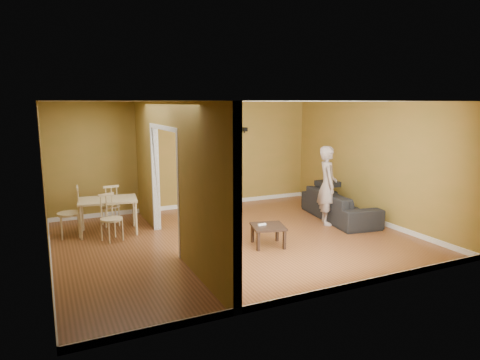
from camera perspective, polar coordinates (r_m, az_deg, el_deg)
name	(u,v)px	position (r m, az deg, el deg)	size (l,w,h in m)	color
room_shell	(235,172)	(7.98, -0.70, 1.07)	(6.50, 6.50, 6.50)	brown
partition	(172,177)	(7.57, -9.01, 0.44)	(0.22, 5.50, 2.60)	olive
wall_speaker	(245,129)	(10.97, 0.69, 6.76)	(0.10, 0.10, 0.10)	black
sofa	(340,201)	(9.79, 13.14, -2.72)	(0.94, 2.20, 0.84)	black
person	(328,179)	(9.27, 11.60, 0.19)	(0.56, 0.72, 1.97)	slate
bookshelf	(220,171)	(10.70, -2.69, 1.14)	(0.74, 0.32, 1.75)	white
paper_box_navy_a	(222,187)	(10.74, -2.44, -0.97)	(0.43, 0.28, 0.22)	navy
paper_box_teal	(219,174)	(10.65, -2.85, 0.85)	(0.46, 0.30, 0.23)	#147679
paper_box_navy_b	(222,160)	(10.63, -2.47, 2.65)	(0.41, 0.27, 0.21)	#1A2547
paper_box_navy_c	(219,152)	(10.58, -2.81, 3.77)	(0.42, 0.27, 0.21)	navy
coffee_table	(268,229)	(7.82, 3.78, -6.48)	(0.57, 0.57, 0.38)	black
game_controller	(262,224)	(7.81, 2.94, -5.94)	(0.15, 0.04, 0.03)	white
dining_table	(108,203)	(8.89, -17.21, -2.92)	(1.11, 0.74, 0.69)	beige
chair_left	(69,212)	(8.90, -21.81, -3.99)	(0.46, 0.46, 0.99)	tan
chair_near	(111,218)	(8.41, -16.78, -4.83)	(0.41, 0.41, 0.89)	tan
chair_far	(110,205)	(9.46, -16.94, -3.18)	(0.41, 0.41, 0.89)	tan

